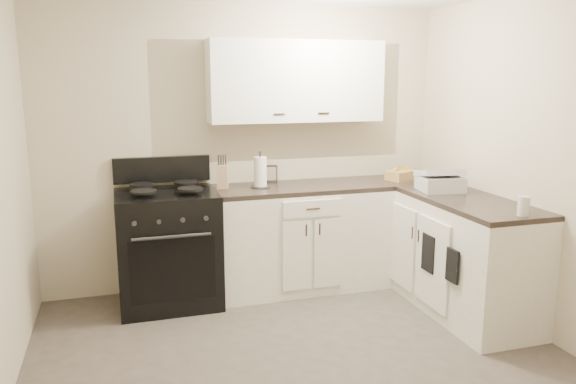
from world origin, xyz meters
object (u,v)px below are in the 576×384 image
object	(u,v)px
knife_block	(223,177)
wicker_basket	(401,175)
paper_towel	(260,172)
countertop_grill	(440,183)
stove	(168,250)

from	to	relation	value
knife_block	wicker_basket	xyz separation A→B (m)	(1.66, -0.09, -0.06)
paper_towel	countertop_grill	bearing A→B (deg)	-22.93
knife_block	wicker_basket	size ratio (longest dim) A/B	0.76
stove	wicker_basket	xyz separation A→B (m)	(2.15, 0.01, 0.52)
knife_block	paper_towel	bearing A→B (deg)	8.27
stove	countertop_grill	xyz separation A→B (m)	(2.21, -0.54, 0.54)
paper_towel	stove	bearing A→B (deg)	-176.41
paper_towel	wicker_basket	bearing A→B (deg)	-1.87
knife_block	wicker_basket	distance (m)	1.66
stove	knife_block	size ratio (longest dim) A/B	4.89
knife_block	countertop_grill	xyz separation A→B (m)	(1.72, -0.64, -0.04)
paper_towel	knife_block	bearing A→B (deg)	172.49
knife_block	countertop_grill	size ratio (longest dim) A/B	0.60
paper_towel	wicker_basket	world-z (taller)	paper_towel
paper_towel	countertop_grill	xyz separation A→B (m)	(1.40, -0.59, -0.07)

